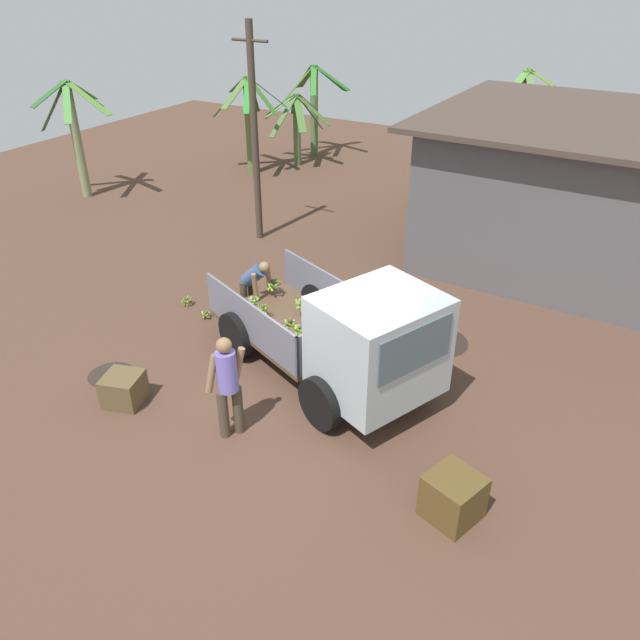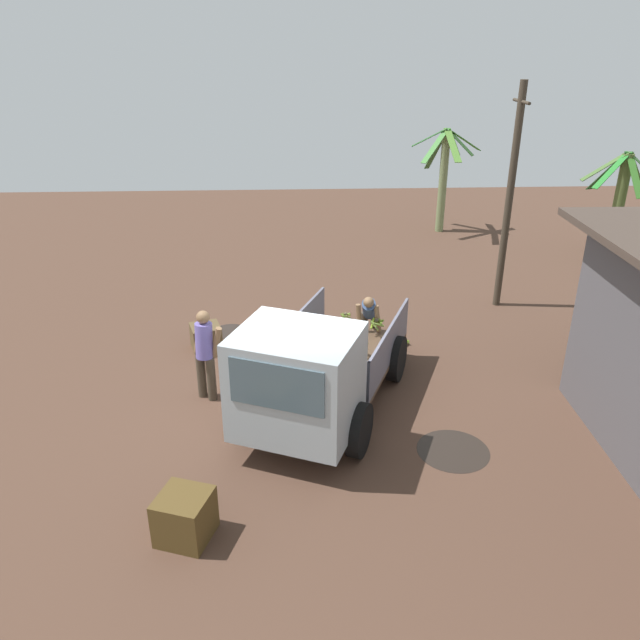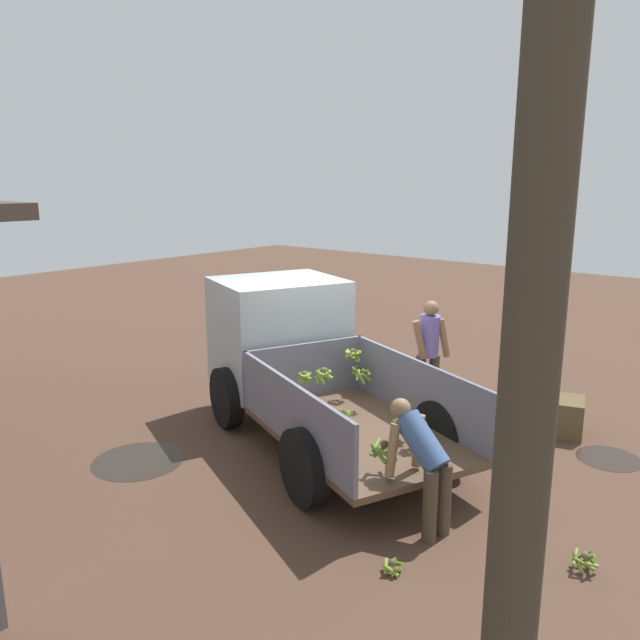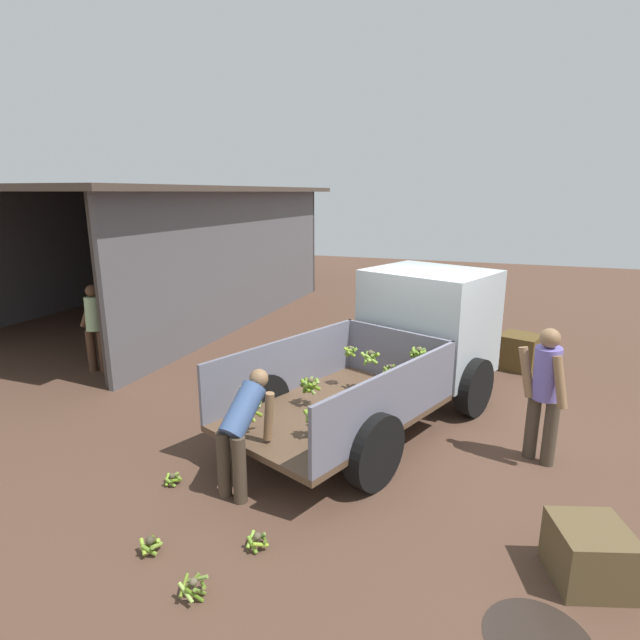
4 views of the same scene
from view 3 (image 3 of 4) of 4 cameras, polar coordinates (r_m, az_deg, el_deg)
ground at (r=9.28m, az=0.21°, el=-9.70°), size 36.00×36.00×0.00m
mud_patch_0 at (r=9.11m, az=24.91°, el=-11.40°), size 0.81×0.81×0.01m
mud_patch_1 at (r=8.56m, az=-16.29°, el=-12.25°), size 1.17×1.17×0.01m
cargo_truck at (r=9.20m, az=-2.65°, el=-2.71°), size 4.89×3.41×2.08m
utility_pole at (r=2.00m, az=17.91°, el=-13.85°), size 0.98×0.17×5.24m
person_foreground_visitor at (r=9.91m, az=9.94°, el=-2.59°), size 0.53×0.62×1.72m
person_worker_loading at (r=6.56m, az=9.40°, el=-12.41°), size 0.75×0.55×1.34m
banana_bunch_on_ground_0 at (r=6.18m, az=17.94°, el=-21.92°), size 0.21×0.22×0.18m
banana_bunch_on_ground_1 at (r=6.21m, az=6.62°, el=-21.40°), size 0.20×0.21×0.14m
banana_bunch_on_ground_2 at (r=6.64m, az=23.00°, el=-19.54°), size 0.25×0.25×0.19m
banana_bunch_on_ground_3 at (r=7.02m, az=17.84°, el=-17.38°), size 0.23×0.22×0.17m
wooden_crate_0 at (r=9.60m, az=21.13°, el=-8.17°), size 0.75×0.75×0.52m
wooden_crate_1 at (r=12.08m, az=-5.20°, el=-2.71°), size 0.84×0.84×0.66m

